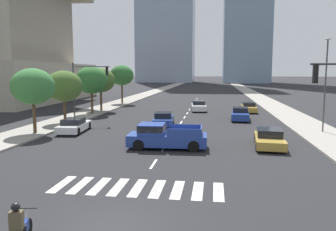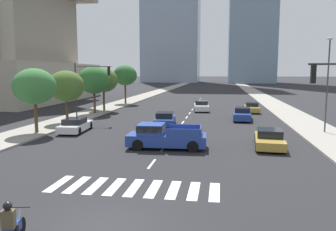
{
  "view_description": "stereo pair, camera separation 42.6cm",
  "coord_description": "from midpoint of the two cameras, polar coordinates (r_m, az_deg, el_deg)",
  "views": [
    {
      "loc": [
        3.34,
        -10.17,
        5.17
      ],
      "look_at": [
        0.0,
        14.09,
        2.0
      ],
      "focal_mm": 35.97,
      "sensor_mm": 36.0,
      "label": 1
    },
    {
      "loc": [
        3.76,
        -10.11,
        5.17
      ],
      "look_at": [
        0.0,
        14.09,
        2.0
      ],
      "focal_mm": 35.97,
      "sensor_mm": 36.0,
      "label": 2
    }
  ],
  "objects": [
    {
      "name": "sedan_white_0",
      "position": [
        45.18,
        4.95,
        1.57
      ],
      "size": [
        2.26,
        4.63,
        1.36
      ],
      "rotation": [
        0.0,
        0.0,
        -1.48
      ],
      "color": "silver",
      "rests_on": "ground"
    },
    {
      "name": "street_tree_fourth",
      "position": [
        45.13,
        -11.62,
        5.86
      ],
      "size": [
        3.74,
        3.74,
        5.54
      ],
      "color": "#4C3823",
      "rests_on": "sidewalk_west"
    },
    {
      "name": "sedan_gold_2",
      "position": [
        44.98,
        13.27,
        1.32
      ],
      "size": [
        1.77,
        4.77,
        1.23
      ],
      "rotation": [
        0.0,
        0.0,
        -1.57
      ],
      "color": "#B28E38",
      "rests_on": "ground"
    },
    {
      "name": "sedan_gold_5",
      "position": [
        24.45,
        16.32,
        -3.78
      ],
      "size": [
        2.25,
        4.59,
        1.22
      ],
      "rotation": [
        0.0,
        0.0,
        -1.65
      ],
      "color": "#B28E38",
      "rests_on": "ground"
    },
    {
      "name": "sidewalk_west",
      "position": [
        43.43,
        -13.54,
        0.43
      ],
      "size": [
        4.0,
        260.0,
        0.15
      ],
      "primitive_type": "cube",
      "color": "gray",
      "rests_on": "ground"
    },
    {
      "name": "traffic_signal_far",
      "position": [
        35.57,
        -14.0,
        5.61
      ],
      "size": [
        4.14,
        0.28,
        5.97
      ],
      "color": "#333335",
      "rests_on": "sidewalk_west"
    },
    {
      "name": "street_lamp_east",
      "position": [
        31.0,
        24.81,
        5.76
      ],
      "size": [
        0.5,
        0.24,
        7.82
      ],
      "color": "#3F3F42",
      "rests_on": "sidewalk_east"
    },
    {
      "name": "lane_divider_center",
      "position": [
        42.69,
        3.01,
        0.42
      ],
      "size": [
        0.14,
        50.0,
        0.01
      ],
      "color": "silver",
      "rests_on": "ground"
    },
    {
      "name": "ground_plane",
      "position": [
        11.92,
        -10.87,
        -18.47
      ],
      "size": [
        800.0,
        800.0,
        0.0
      ],
      "primitive_type": "plane",
      "color": "#232326"
    },
    {
      "name": "motorcycle_lead",
      "position": [
        11.27,
        -25.1,
        -17.36
      ],
      "size": [
        0.81,
        2.12,
        1.49
      ],
      "rotation": [
        0.0,
        0.0,
        1.8
      ],
      "color": "black",
      "rests_on": "ground"
    },
    {
      "name": "street_tree_second",
      "position": [
        35.02,
        -17.56,
        4.76
      ],
      "size": [
        3.6,
        3.6,
        5.17
      ],
      "color": "#4C3823",
      "rests_on": "sidewalk_west"
    },
    {
      "name": "street_tree_third",
      "position": [
        41.97,
        -13.15,
        5.86
      ],
      "size": [
        3.88,
        3.88,
        5.71
      ],
      "color": "#4C3823",
      "rests_on": "sidewalk_west"
    },
    {
      "name": "sedan_blue_4",
      "position": [
        32.71,
        -1.14,
        -0.65
      ],
      "size": [
        2.16,
        4.64,
        1.31
      ],
      "rotation": [
        0.0,
        0.0,
        1.65
      ],
      "color": "navy",
      "rests_on": "ground"
    },
    {
      "name": "sedan_white_1",
      "position": [
        30.3,
        -16.0,
        -1.66
      ],
      "size": [
        2.11,
        4.63,
        1.2
      ],
      "rotation": [
        0.0,
        0.0,
        1.64
      ],
      "color": "silver",
      "rests_on": "ground"
    },
    {
      "name": "street_tree_nearest",
      "position": [
        29.9,
        -22.31,
        4.56
      ],
      "size": [
        3.49,
        3.49,
        5.33
      ],
      "color": "#4C3823",
      "rests_on": "sidewalk_west"
    },
    {
      "name": "sidewalk_east",
      "position": [
        41.38,
        19.88,
        -0.14
      ],
      "size": [
        4.0,
        260.0,
        0.15
      ],
      "primitive_type": "cube",
      "color": "gray",
      "rests_on": "ground"
    },
    {
      "name": "crosswalk_near",
      "position": [
        15.54,
        -5.95,
        -12.08
      ],
      "size": [
        7.65,
        2.37,
        0.01
      ],
      "color": "silver",
      "rests_on": "ground"
    },
    {
      "name": "sedan_blue_3",
      "position": [
        37.36,
        11.82,
        0.23
      ],
      "size": [
        2.13,
        4.88,
        1.35
      ],
      "rotation": [
        0.0,
        0.0,
        -1.64
      ],
      "color": "navy",
      "rests_on": "ground"
    },
    {
      "name": "pickup_truck",
      "position": [
        22.96,
        -1.31,
        -3.57
      ],
      "size": [
        5.4,
        2.26,
        1.67
      ],
      "rotation": [
        0.0,
        0.0,
        3.18
      ],
      "color": "navy",
      "rests_on": "ground"
    },
    {
      "name": "street_tree_fifth",
      "position": [
        54.89,
        -8.06,
        6.76
      ],
      "size": [
        3.8,
        3.8,
        6.13
      ],
      "color": "#4C3823",
      "rests_on": "sidewalk_west"
    }
  ]
}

